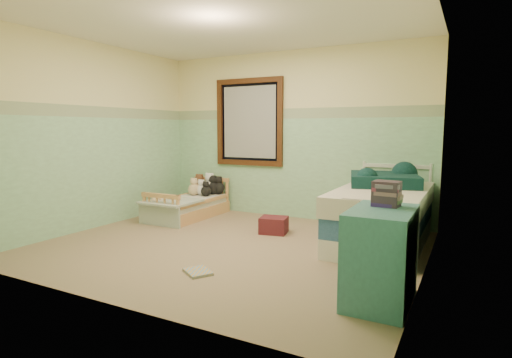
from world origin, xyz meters
The scene contains 30 objects.
floor centered at (0.00, 0.00, -0.01)m, with size 4.20×3.60×0.02m, color #977B59.
ceiling centered at (0.00, 0.00, 2.51)m, with size 4.20×3.60×0.02m, color white.
wall_back centered at (0.00, 1.80, 1.25)m, with size 4.20×0.04×2.50m, color beige.
wall_front centered at (0.00, -1.80, 1.25)m, with size 4.20×0.04×2.50m, color beige.
wall_left centered at (-2.10, 0.00, 1.25)m, with size 0.04×3.60×2.50m, color beige.
wall_right centered at (2.10, 0.00, 1.25)m, with size 0.04×3.60×2.50m, color beige.
wainscot_mint centered at (0.00, 1.79, 0.75)m, with size 4.20×0.01×1.50m, color #81B288.
border_strip centered at (0.00, 1.79, 1.57)m, with size 4.20×0.01×0.15m, color #5A8262.
window_frame centered at (-0.70, 1.76, 1.45)m, with size 1.16×0.06×1.36m, color black.
window_blinds centered at (-0.70, 1.77, 1.45)m, with size 0.92×0.01×1.12m, color #BCBCB9.
toddler_bed_frame centered at (-1.37, 1.05, 0.09)m, with size 0.66×1.33×0.17m, color tan.
toddler_mattress centered at (-1.37, 1.05, 0.23)m, with size 0.61×1.27×0.12m, color white.
patchwork_quilt centered at (-1.37, 0.64, 0.31)m, with size 0.72×0.66×0.03m, color #82A5C7.
plush_bed_brown centered at (-1.52, 1.55, 0.40)m, with size 0.22×0.22×0.22m, color brown.
plush_bed_white centered at (-1.32, 1.55, 0.41)m, with size 0.23×0.23×0.23m, color white.
plush_bed_tan centered at (-1.47, 1.33, 0.38)m, with size 0.19×0.19×0.19m, color beige.
plush_bed_dark centered at (-1.24, 1.33, 0.37)m, with size 0.16×0.16×0.16m, color black.
plush_floor_cream centered at (-1.59, 0.71, 0.12)m, with size 0.25×0.25×0.25m, color white.
plush_floor_tan centered at (-1.60, 0.59, 0.13)m, with size 0.25×0.25×0.25m, color beige.
twin_bed_frame centered at (1.55, 0.89, 0.11)m, with size 0.92×1.84×0.22m, color silver.
twin_boxspring centered at (1.55, 0.89, 0.33)m, with size 0.92×1.84×0.22m, color navy.
twin_mattress centered at (1.55, 0.89, 0.55)m, with size 0.96×1.88×0.22m, color beige.
teal_blanket centered at (1.50, 1.19, 0.73)m, with size 0.78×0.83×0.14m, color black.
dresser centered at (1.86, -0.78, 0.37)m, with size 0.46×0.74×0.74m, color #3C7175.
book_stack centered at (1.86, -0.64, 0.84)m, with size 0.20×0.16×0.20m, color brown.
red_pillow centered at (0.21, 0.77, 0.11)m, with size 0.34×0.30×0.21m, color maroon.
floor_book centered at (0.22, -0.92, 0.01)m, with size 0.27×0.21×0.03m, color orange.
extra_plush_0 centered at (-1.18, 1.60, 0.39)m, with size 0.20×0.20×0.20m, color black.
extra_plush_1 centered at (-1.37, 1.39, 0.38)m, with size 0.17×0.17×0.17m, color white.
extra_plush_2 centered at (-1.26, 1.55, 0.40)m, with size 0.21×0.21×0.21m, color black.
Camera 1 is at (2.44, -3.96, 1.35)m, focal length 28.86 mm.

